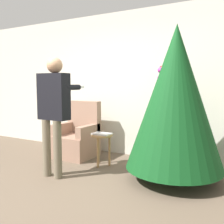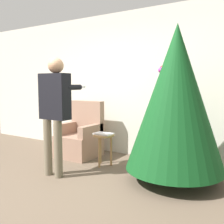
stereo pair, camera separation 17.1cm
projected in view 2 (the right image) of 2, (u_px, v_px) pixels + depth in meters
name	position (u px, v px, depth m)	size (l,w,h in m)	color
ground_plane	(41.00, 194.00, 3.24)	(14.00, 14.00, 0.00)	brown
wall_back	(129.00, 84.00, 4.97)	(8.00, 0.06, 2.70)	beige
christmas_tree	(176.00, 98.00, 3.55)	(1.35, 1.35, 2.16)	brown
armchair	(81.00, 138.00, 4.95)	(0.70, 0.69, 1.03)	#93705B
person_standing	(55.00, 105.00, 3.82)	(0.48, 0.57, 1.74)	#6B604C
side_stool	(104.00, 140.00, 4.34)	(0.36, 0.36, 0.53)	#A37547
laptop	(104.00, 134.00, 4.32)	(0.30, 0.21, 0.02)	silver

